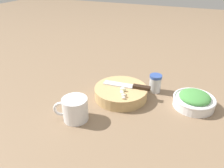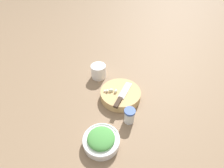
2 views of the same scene
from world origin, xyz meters
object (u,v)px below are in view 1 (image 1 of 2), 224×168
at_px(cutting_board, 121,93).
at_px(chef_knife, 129,86).
at_px(herb_bowl, 194,100).
at_px(coffee_mug, 75,109).
at_px(spice_jar, 155,83).
at_px(garlic_cloves, 123,92).

height_order(cutting_board, chef_knife, chef_knife).
xyz_separation_m(cutting_board, herb_bowl, (-0.29, -0.05, 0.01)).
bearing_deg(herb_bowl, chef_knife, 6.19).
height_order(cutting_board, coffee_mug, coffee_mug).
bearing_deg(herb_bowl, coffee_mug, 32.79).
bearing_deg(coffee_mug, cutting_board, -117.22).
height_order(chef_knife, spice_jar, spice_jar).
xyz_separation_m(garlic_cloves, spice_jar, (-0.10, -0.15, -0.01)).
height_order(chef_knife, herb_bowl, herb_bowl).
bearing_deg(spice_jar, chef_knife, 42.94).
bearing_deg(garlic_cloves, cutting_board, -63.82).
bearing_deg(coffee_mug, chef_knife, -120.34).
relative_size(garlic_cloves, spice_jar, 0.88).
relative_size(cutting_board, herb_bowl, 1.36).
bearing_deg(chef_knife, coffee_mug, 145.81).
relative_size(garlic_cloves, herb_bowl, 0.43).
bearing_deg(coffee_mug, spice_jar, -125.73).
distance_m(chef_knife, coffee_mug, 0.26).
height_order(chef_knife, garlic_cloves, garlic_cloves).
bearing_deg(herb_bowl, cutting_board, 9.85).
distance_m(chef_knife, herb_bowl, 0.27).
distance_m(cutting_board, coffee_mug, 0.23).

